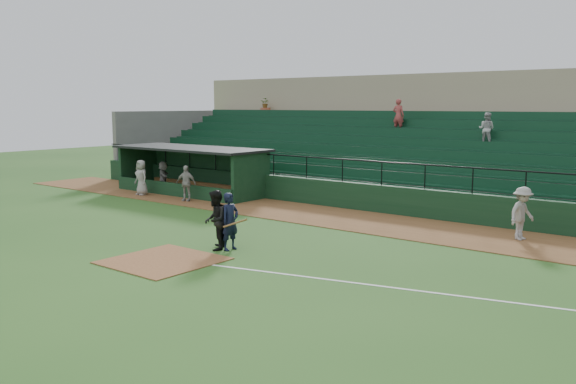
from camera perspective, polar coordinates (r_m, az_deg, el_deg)
The scene contains 12 objects.
ground at distance 19.17m, azimuth -9.35°, elevation -5.83°, with size 90.00×90.00×0.00m, color #27521A.
warning_track at distance 25.11m, azimuth 4.25°, elevation -2.36°, with size 40.00×4.00×0.03m, color brown.
home_plate_dirt at distance 18.53m, azimuth -11.65°, elevation -6.33°, with size 3.00×3.00×0.03m, color brown.
foul_line at distance 15.55m, azimuth 14.81°, elevation -9.31°, with size 18.00×0.09×0.01m, color white.
stadium_structure at distance 32.14m, azimuth 12.80°, elevation 3.89°, with size 38.00×13.08×6.40m.
dugout at distance 32.42m, azimuth -8.57°, elevation 2.31°, with size 8.90×3.20×2.42m.
batter_at_plate at distance 19.41m, azimuth -5.45°, elevation -2.78°, with size 1.02×0.71×1.85m.
umpire at distance 19.50m, azimuth -6.84°, elevation -2.64°, with size 0.94×0.73×1.92m, color black.
runner at distance 22.15m, azimuth 21.16°, elevation -1.89°, with size 1.18×0.68×1.83m, color #9E9894.
dugout_player_a at distance 29.43m, azimuth -9.58°, elevation 0.82°, with size 1.00×0.42×1.71m, color #A8A39D.
dugout_player_b at distance 31.85m, azimuth -13.62°, elevation 1.34°, with size 0.88×0.57×1.79m, color #9C9892.
dugout_player_c at distance 33.06m, azimuth -11.64°, elevation 1.47°, with size 1.48×0.47×1.59m, color #9B9591.
Camera 1 is at (13.80, -12.47, 4.61)m, focal length 37.82 mm.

